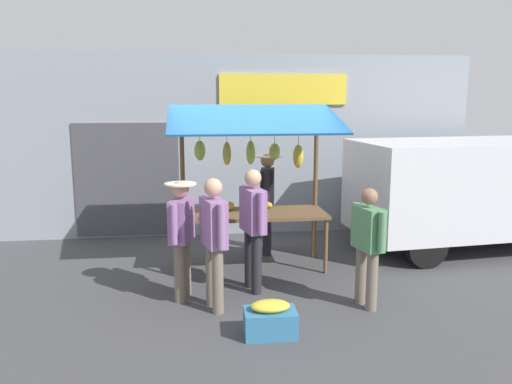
% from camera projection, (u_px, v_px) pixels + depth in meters
% --- Properties ---
extents(ground_plane, '(40.00, 40.00, 0.00)m').
position_uv_depth(ground_plane, '(253.00, 268.00, 8.05)').
color(ground_plane, '#424244').
extents(street_backdrop, '(9.00, 0.30, 3.40)m').
position_uv_depth(street_backdrop, '(237.00, 146.00, 9.88)').
color(street_backdrop, '#8C939E').
rests_on(street_backdrop, ground).
extents(market_stall, '(2.50, 1.46, 2.50)m').
position_uv_depth(market_stall, '(253.00, 168.00, 7.81)').
color(market_stall, brown).
rests_on(market_stall, ground).
extents(vendor_with_sunhat, '(0.44, 0.71, 1.69)m').
position_uv_depth(vendor_with_sunhat, '(267.00, 195.00, 8.64)').
color(vendor_with_sunhat, '#232328').
rests_on(vendor_with_sunhat, ground).
extents(shopper_with_ponytail, '(0.41, 0.65, 1.57)m').
position_uv_depth(shopper_with_ponytail, '(182.00, 230.00, 6.66)').
color(shopper_with_ponytail, '#726656').
rests_on(shopper_with_ponytail, ground).
extents(shopper_in_striped_shirt, '(0.32, 0.65, 1.52)m').
position_uv_depth(shopper_in_striped_shirt, '(368.00, 240.00, 6.41)').
color(shopper_in_striped_shirt, '#726656').
rests_on(shopper_in_striped_shirt, ground).
extents(shopper_with_shopping_bag, '(0.33, 0.69, 1.65)m').
position_uv_depth(shopper_with_shopping_bag, '(214.00, 235.00, 6.31)').
color(shopper_with_shopping_bag, '#726656').
rests_on(shopper_with_shopping_bag, ground).
extents(shopper_in_grey_tee, '(0.33, 0.69, 1.67)m').
position_uv_depth(shopper_in_grey_tee, '(253.00, 221.00, 6.94)').
color(shopper_in_grey_tee, '#232328').
rests_on(shopper_in_grey_tee, ground).
extents(parked_van, '(4.55, 2.25, 1.88)m').
position_uv_depth(parked_van, '(473.00, 185.00, 8.95)').
color(parked_van, silver).
rests_on(parked_van, ground).
extents(produce_crate_near, '(0.59, 0.39, 0.41)m').
position_uv_depth(produce_crate_near, '(270.00, 320.00, 5.72)').
color(produce_crate_near, teal).
rests_on(produce_crate_near, ground).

